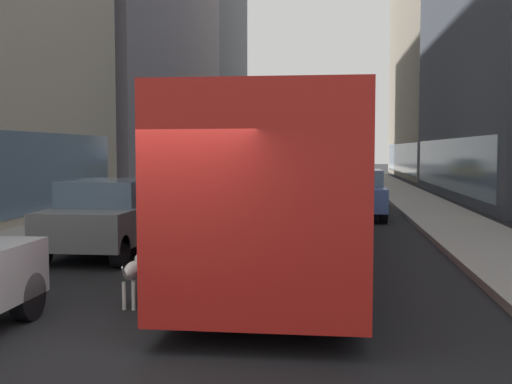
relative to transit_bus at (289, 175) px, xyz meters
name	(u,v)px	position (x,y,z in m)	size (l,w,h in m)	color
ground_plane	(301,183)	(-1.20, 29.60, -1.78)	(120.00, 120.00, 0.00)	black
sidewalk_left	(218,182)	(-6.90, 29.60, -1.70)	(2.40, 110.00, 0.15)	#9E9991
sidewalk_right	(386,183)	(4.50, 29.60, -1.70)	(2.40, 110.00, 0.15)	#9E9991
building_right_far	(453,7)	(10.70, 40.97, 12.32)	(8.05, 22.76, 28.21)	#A0937F
transit_bus	(289,175)	(0.00, 0.00, 0.00)	(2.78, 11.53, 3.05)	red
car_yellow_taxi	(341,169)	(1.60, 35.99, -0.96)	(1.82, 4.01, 1.62)	yellow
car_black_suv	(258,172)	(-4.00, 28.60, -0.95)	(1.77, 4.70, 1.62)	black
car_blue_hatchback	(354,193)	(1.60, 8.74, -0.95)	(1.95, 4.28, 1.62)	#4C6BB7
car_white_van	(348,181)	(1.60, 16.63, -0.95)	(1.89, 4.48, 1.62)	silver
car_grey_wagon	(113,215)	(-4.00, 0.94, -0.95)	(1.82, 4.58, 1.62)	slate
dalmatian_dog	(135,271)	(-2.01, -3.61, -1.26)	(0.22, 0.96, 0.72)	white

